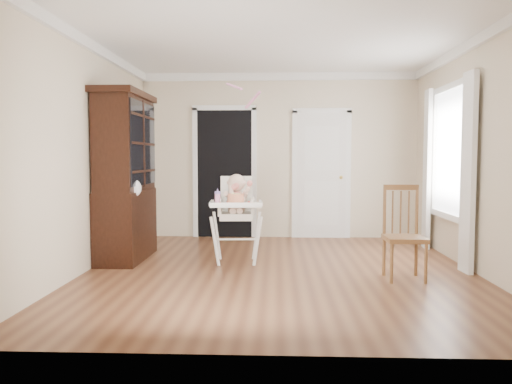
{
  "coord_description": "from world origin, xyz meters",
  "views": [
    {
      "loc": [
        -0.03,
        -5.76,
        1.33
      ],
      "look_at": [
        -0.29,
        0.37,
        0.9
      ],
      "focal_mm": 35.0,
      "sensor_mm": 36.0,
      "label": 1
    }
  ],
  "objects_px": {
    "cake": "(236,199)",
    "china_cabinet": "(126,176)",
    "sippy_cup": "(218,197)",
    "high_chair": "(236,208)",
    "dining_chair": "(404,235)"
  },
  "relations": [
    {
      "from": "cake",
      "to": "china_cabinet",
      "type": "height_order",
      "value": "china_cabinet"
    },
    {
      "from": "sippy_cup",
      "to": "china_cabinet",
      "type": "distance_m",
      "value": 1.29
    },
    {
      "from": "cake",
      "to": "china_cabinet",
      "type": "xyz_separation_m",
      "value": [
        -1.46,
        0.39,
        0.25
      ]
    },
    {
      "from": "sippy_cup",
      "to": "dining_chair",
      "type": "bearing_deg",
      "value": -15.93
    },
    {
      "from": "high_chair",
      "to": "china_cabinet",
      "type": "distance_m",
      "value": 1.51
    },
    {
      "from": "high_chair",
      "to": "dining_chair",
      "type": "height_order",
      "value": "high_chair"
    },
    {
      "from": "high_chair",
      "to": "china_cabinet",
      "type": "height_order",
      "value": "china_cabinet"
    },
    {
      "from": "sippy_cup",
      "to": "china_cabinet",
      "type": "xyz_separation_m",
      "value": [
        -1.23,
        0.32,
        0.24
      ]
    },
    {
      "from": "cake",
      "to": "sippy_cup",
      "type": "height_order",
      "value": "sippy_cup"
    },
    {
      "from": "cake",
      "to": "dining_chair",
      "type": "bearing_deg",
      "value": -15.68
    },
    {
      "from": "high_chair",
      "to": "china_cabinet",
      "type": "bearing_deg",
      "value": 170.48
    },
    {
      "from": "high_chair",
      "to": "dining_chair",
      "type": "xyz_separation_m",
      "value": [
        1.89,
        -0.78,
        -0.21
      ]
    },
    {
      "from": "cake",
      "to": "sippy_cup",
      "type": "distance_m",
      "value": 0.24
    },
    {
      "from": "high_chair",
      "to": "china_cabinet",
      "type": "xyz_separation_m",
      "value": [
        -1.45,
        0.14,
        0.4
      ]
    },
    {
      "from": "china_cabinet",
      "to": "dining_chair",
      "type": "height_order",
      "value": "china_cabinet"
    }
  ]
}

